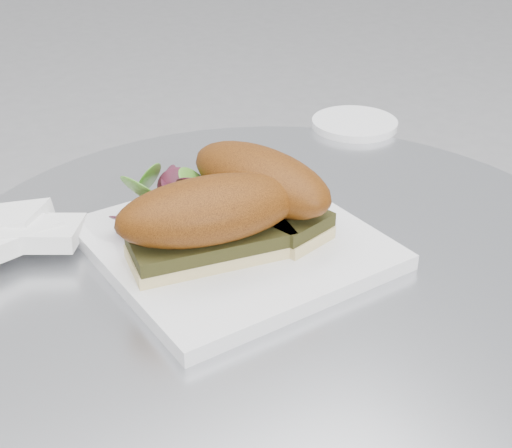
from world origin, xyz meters
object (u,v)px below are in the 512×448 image
(sandwich_left, at_px, (210,218))
(sandwich_right, at_px, (260,186))
(plate, at_px, (234,244))
(saucer, at_px, (355,124))

(sandwich_left, relative_size, sandwich_right, 1.01)
(sandwich_left, bearing_deg, plate, 38.50)
(plate, relative_size, saucer, 2.13)
(sandwich_right, bearing_deg, plate, -87.35)
(plate, height_order, sandwich_left, sandwich_left)
(plate, distance_m, saucer, 0.37)
(plate, bearing_deg, saucer, 32.75)
(sandwich_right, xyz_separation_m, saucer, (0.27, 0.19, -0.05))
(plate, xyz_separation_m, sandwich_right, (0.04, 0.01, 0.05))
(saucer, bearing_deg, plate, -147.25)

